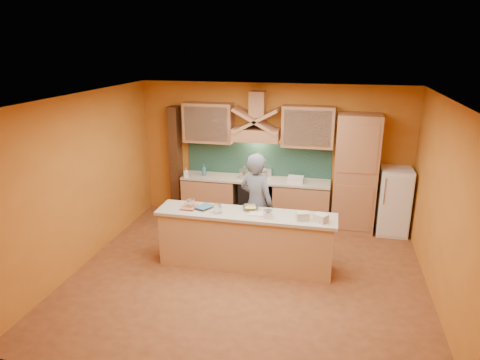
% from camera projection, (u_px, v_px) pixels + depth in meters
% --- Properties ---
extents(floor, '(5.50, 5.00, 0.01)m').
position_uv_depth(floor, '(248.00, 275.00, 6.83)').
color(floor, brown).
rests_on(floor, ground).
extents(ceiling, '(5.50, 5.00, 0.01)m').
position_uv_depth(ceiling, '(249.00, 98.00, 5.98)').
color(ceiling, white).
rests_on(ceiling, wall_back).
extents(wall_back, '(5.50, 0.02, 2.80)m').
position_uv_depth(wall_back, '(273.00, 153.00, 8.73)').
color(wall_back, '#C47426').
rests_on(wall_back, floor).
extents(wall_front, '(5.50, 0.02, 2.80)m').
position_uv_depth(wall_front, '(196.00, 278.00, 4.08)').
color(wall_front, '#C47426').
rests_on(wall_front, floor).
extents(wall_left, '(0.02, 5.00, 2.80)m').
position_uv_depth(wall_left, '(83.00, 180.00, 6.98)').
color(wall_left, '#C47426').
rests_on(wall_left, floor).
extents(wall_right, '(0.02, 5.00, 2.80)m').
position_uv_depth(wall_right, '(445.00, 207.00, 5.84)').
color(wall_right, '#C47426').
rests_on(wall_right, floor).
extents(base_cabinet_left, '(1.10, 0.60, 0.86)m').
position_uv_depth(base_cabinet_left, '(211.00, 198.00, 9.01)').
color(base_cabinet_left, '#B47A52').
rests_on(base_cabinet_left, floor).
extents(base_cabinet_right, '(1.10, 0.60, 0.86)m').
position_uv_depth(base_cabinet_right, '(301.00, 205.00, 8.61)').
color(base_cabinet_right, '#B47A52').
rests_on(base_cabinet_right, floor).
extents(counter_top, '(3.00, 0.62, 0.04)m').
position_uv_depth(counter_top, '(255.00, 179.00, 8.67)').
color(counter_top, '#BDB39F').
rests_on(counter_top, base_cabinet_left).
extents(stove, '(0.60, 0.58, 0.90)m').
position_uv_depth(stove, '(255.00, 200.00, 8.80)').
color(stove, black).
rests_on(stove, floor).
extents(backsplash, '(3.00, 0.03, 0.70)m').
position_uv_depth(backsplash, '(258.00, 159.00, 8.82)').
color(backsplash, '#1C3E36').
rests_on(backsplash, wall_back).
extents(range_hood, '(0.92, 0.50, 0.24)m').
position_uv_depth(range_hood, '(256.00, 134.00, 8.43)').
color(range_hood, '#B47A52').
rests_on(range_hood, wall_back).
extents(hood_chimney, '(0.30, 0.30, 0.50)m').
position_uv_depth(hood_chimney, '(257.00, 104.00, 8.35)').
color(hood_chimney, '#B47A52').
rests_on(hood_chimney, wall_back).
extents(upper_cabinet_left, '(1.00, 0.35, 0.80)m').
position_uv_depth(upper_cabinet_left, '(208.00, 123.00, 8.65)').
color(upper_cabinet_left, '#B47A52').
rests_on(upper_cabinet_left, wall_back).
extents(upper_cabinet_right, '(1.00, 0.35, 0.80)m').
position_uv_depth(upper_cabinet_right, '(308.00, 127.00, 8.24)').
color(upper_cabinet_right, '#B47A52').
rests_on(upper_cabinet_right, wall_back).
extents(pantry_column, '(0.80, 0.60, 2.30)m').
position_uv_depth(pantry_column, '(355.00, 174.00, 8.18)').
color(pantry_column, '#B47A52').
rests_on(pantry_column, floor).
extents(fridge, '(0.58, 0.60, 1.30)m').
position_uv_depth(fridge, '(394.00, 201.00, 8.18)').
color(fridge, white).
rests_on(fridge, floor).
extents(trim_column_left, '(0.20, 0.30, 2.30)m').
position_uv_depth(trim_column_left, '(176.00, 161.00, 9.09)').
color(trim_column_left, '#472816').
rests_on(trim_column_left, floor).
extents(island_body, '(2.80, 0.55, 0.88)m').
position_uv_depth(island_body, '(245.00, 241.00, 7.00)').
color(island_body, tan).
rests_on(island_body, floor).
extents(island_top, '(2.90, 0.62, 0.05)m').
position_uv_depth(island_top, '(246.00, 214.00, 6.85)').
color(island_top, '#BDB39F').
rests_on(island_top, island_body).
extents(person, '(0.78, 0.67, 1.82)m').
position_uv_depth(person, '(256.00, 204.00, 7.30)').
color(person, slate).
rests_on(person, floor).
extents(pot_large, '(0.30, 0.30, 0.17)m').
position_uv_depth(pot_large, '(245.00, 175.00, 8.68)').
color(pot_large, silver).
rests_on(pot_large, stove).
extents(pot_small, '(0.27, 0.27, 0.14)m').
position_uv_depth(pot_small, '(261.00, 175.00, 8.72)').
color(pot_small, silver).
rests_on(pot_small, stove).
extents(soap_bottle_a, '(0.12, 0.12, 0.20)m').
position_uv_depth(soap_bottle_a, '(186.00, 173.00, 8.71)').
color(soap_bottle_a, silver).
rests_on(soap_bottle_a, counter_top).
extents(soap_bottle_b, '(0.10, 0.10, 0.23)m').
position_uv_depth(soap_bottle_b, '(204.00, 170.00, 8.82)').
color(soap_bottle_b, teal).
rests_on(soap_bottle_b, counter_top).
extents(bowl_back, '(0.25, 0.25, 0.06)m').
position_uv_depth(bowl_back, '(297.00, 178.00, 8.58)').
color(bowl_back, white).
rests_on(bowl_back, counter_top).
extents(dish_rack, '(0.31, 0.24, 0.11)m').
position_uv_depth(dish_rack, '(296.00, 179.00, 8.43)').
color(dish_rack, white).
rests_on(dish_rack, counter_top).
extents(book_lower, '(0.24, 0.32, 0.03)m').
position_uv_depth(book_lower, '(182.00, 206.00, 7.08)').
color(book_lower, '#B96442').
rests_on(book_lower, island_top).
extents(book_upper, '(0.31, 0.35, 0.02)m').
position_uv_depth(book_upper, '(200.00, 205.00, 7.08)').
color(book_upper, '#3D6987').
rests_on(book_upper, island_top).
extents(jar_large, '(0.17, 0.17, 0.14)m').
position_uv_depth(jar_large, '(190.00, 204.00, 7.03)').
color(jar_large, white).
rests_on(jar_large, island_top).
extents(jar_small, '(0.15, 0.15, 0.15)m').
position_uv_depth(jar_small, '(218.00, 209.00, 6.82)').
color(jar_small, white).
rests_on(jar_small, island_top).
extents(kitchen_scale, '(0.16, 0.16, 0.11)m').
position_uv_depth(kitchen_scale, '(268.00, 214.00, 6.64)').
color(kitchen_scale, white).
rests_on(kitchen_scale, island_top).
extents(mixing_bowl, '(0.30, 0.30, 0.06)m').
position_uv_depth(mixing_bowl, '(251.00, 208.00, 6.97)').
color(mixing_bowl, silver).
rests_on(mixing_bowl, island_top).
extents(cloth, '(0.28, 0.22, 0.02)m').
position_uv_depth(cloth, '(258.00, 214.00, 6.79)').
color(cloth, beige).
rests_on(cloth, island_top).
extents(grocery_bag_a, '(0.23, 0.20, 0.12)m').
position_uv_depth(grocery_bag_a, '(302.00, 216.00, 6.56)').
color(grocery_bag_a, beige).
rests_on(grocery_bag_a, island_top).
extents(grocery_bag_b, '(0.24, 0.23, 0.12)m').
position_uv_depth(grocery_bag_b, '(321.00, 218.00, 6.49)').
color(grocery_bag_b, beige).
rests_on(grocery_bag_b, island_top).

